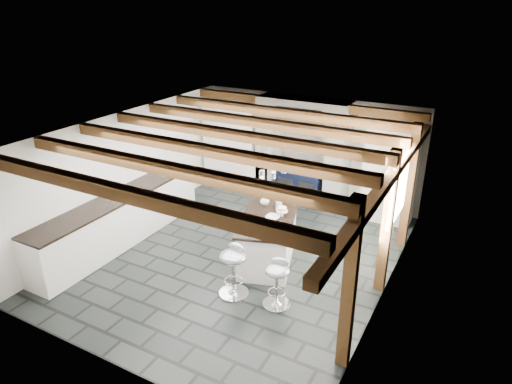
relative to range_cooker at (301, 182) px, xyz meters
The scene contains 6 objects.
ground 2.72m from the range_cooker, 90.00° to the right, with size 6.00×6.00×0.00m, color black.
room_shell 1.52m from the range_cooker, 115.80° to the right, with size 6.00×6.03×6.00m.
range_cooker is the anchor object (origin of this frame).
kitchen_island 2.57m from the range_cooker, 79.37° to the right, with size 1.36×1.86×1.10m.
bar_stool_near 3.81m from the range_cooker, 71.99° to the right, with size 0.45×0.45×0.77m.
bar_stool_far 3.73m from the range_cooker, 82.51° to the right, with size 0.46×0.46×0.85m.
Camera 1 is at (3.57, -6.01, 4.26)m, focal length 32.00 mm.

